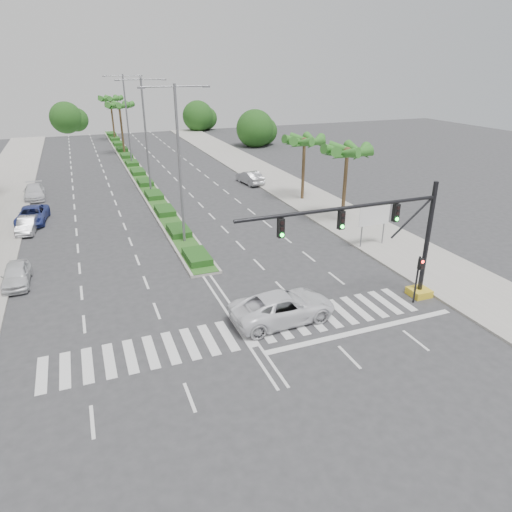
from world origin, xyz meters
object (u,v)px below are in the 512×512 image
(car_parked_c, at_px, (32,215))
(car_crossing, at_px, (283,307))
(car_parked_b, at_px, (27,225))
(car_parked_a, at_px, (16,275))
(car_parked_d, at_px, (34,192))
(car_right, at_px, (250,177))

(car_parked_c, xyz_separation_m, car_crossing, (13.96, -23.63, 0.11))
(car_parked_b, height_order, car_crossing, car_crossing)
(car_parked_a, xyz_separation_m, car_parked_d, (0.00, 22.06, 0.02))
(car_parked_c, height_order, car_parked_d, car_parked_c)
(car_parked_b, distance_m, car_right, 25.22)
(car_parked_b, bearing_deg, car_parked_a, -83.07)
(car_parked_c, relative_size, car_parked_d, 1.05)
(car_parked_a, distance_m, car_right, 30.72)
(car_right, bearing_deg, car_parked_a, 33.27)
(car_parked_a, distance_m, car_parked_d, 22.06)
(car_parked_a, xyz_separation_m, car_parked_c, (0.26, 13.27, 0.03))
(car_parked_d, bearing_deg, car_parked_b, -91.85)
(car_parked_d, bearing_deg, car_right, -7.65)
(car_parked_a, bearing_deg, car_parked_b, 90.57)
(car_parked_c, bearing_deg, car_parked_b, -89.49)
(car_right, bearing_deg, car_parked_d, -12.33)
(car_parked_a, distance_m, car_parked_c, 13.27)
(car_crossing, distance_m, car_right, 31.46)
(car_parked_b, distance_m, car_crossing, 25.47)
(car_parked_d, bearing_deg, car_crossing, -68.17)
(car_parked_c, distance_m, car_crossing, 27.45)
(car_parked_a, xyz_separation_m, car_right, (23.60, 19.67, 0.08))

